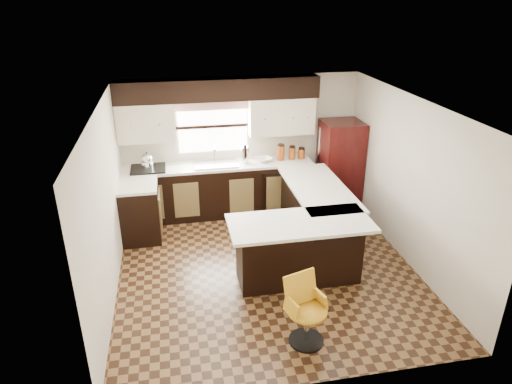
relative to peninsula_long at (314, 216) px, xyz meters
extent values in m
plane|color=#49301A|center=(-0.90, -0.62, -0.45)|extent=(4.40, 4.40, 0.00)
plane|color=silver|center=(-0.90, -0.62, 1.95)|extent=(4.40, 4.40, 0.00)
plane|color=beige|center=(-0.90, 1.58, 0.75)|extent=(4.40, 0.00, 4.40)
plane|color=beige|center=(-0.90, -2.83, 0.75)|extent=(4.40, 0.00, 4.40)
plane|color=beige|center=(-3.00, -0.62, 0.75)|extent=(0.00, 4.40, 4.40)
plane|color=beige|center=(1.20, -0.62, 0.75)|extent=(0.00, 4.40, 4.40)
cube|color=black|center=(-1.35, 1.28, 0.00)|extent=(3.30, 0.60, 0.90)
cube|color=black|center=(-2.70, 0.62, 0.00)|extent=(0.60, 0.70, 0.90)
cube|color=silver|center=(-1.35, 1.28, 0.47)|extent=(3.30, 0.60, 0.04)
cube|color=silver|center=(-2.70, 0.62, 0.47)|extent=(0.60, 0.70, 0.04)
cube|color=black|center=(-1.30, 1.40, 1.77)|extent=(3.40, 0.35, 0.36)
cube|color=beige|center=(-2.52, 1.40, 1.27)|extent=(0.94, 0.35, 0.64)
cube|color=beige|center=(-0.22, 1.40, 1.27)|extent=(1.14, 0.35, 0.64)
cube|color=white|center=(-1.40, 1.56, 1.10)|extent=(1.20, 0.02, 0.90)
cube|color=#D19B93|center=(-1.40, 1.52, 1.49)|extent=(1.30, 0.06, 0.18)
cube|color=#B2B2B7|center=(-1.40, 1.25, 0.51)|extent=(0.75, 0.45, 0.03)
cube|color=black|center=(-0.35, 0.99, -0.02)|extent=(0.58, 0.03, 0.78)
cube|color=black|center=(-2.55, 1.25, 0.51)|extent=(0.58, 0.50, 0.02)
cube|color=black|center=(0.00, 0.00, 0.00)|extent=(0.60, 1.95, 0.90)
cube|color=black|center=(-0.53, -0.97, 0.00)|extent=(1.65, 0.60, 0.90)
cube|color=silver|center=(0.05, 0.00, 0.47)|extent=(0.84, 1.95, 0.04)
cube|color=silver|center=(-0.55, -1.06, 0.47)|extent=(1.89, 0.84, 0.04)
cube|color=#320808|center=(0.83, 1.15, 0.36)|extent=(0.70, 0.67, 1.62)
cylinder|color=silver|center=(-0.88, 1.28, 0.64)|extent=(0.14, 0.14, 0.29)
imported|color=white|center=(-0.54, 1.27, 0.53)|extent=(0.35, 0.35, 0.07)
cylinder|color=brown|center=(-0.24, 1.30, 0.63)|extent=(0.14, 0.14, 0.26)
cylinder|color=brown|center=(-0.03, 1.30, 0.60)|extent=(0.12, 0.12, 0.22)
cylinder|color=brown|center=(0.14, 1.30, 0.58)|extent=(0.13, 0.13, 0.18)
camera|label=1|loc=(-2.10, -6.15, 3.28)|focal=32.00mm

